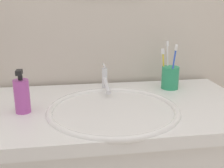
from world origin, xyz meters
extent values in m
cube|color=beige|center=(0.00, 0.33, 1.20)|extent=(2.22, 0.04, 2.40)
cube|color=white|center=(0.00, 0.00, 0.86)|extent=(1.02, 0.58, 0.04)
ellipsoid|color=white|center=(-0.03, -0.06, 0.83)|extent=(0.42, 0.42, 0.11)
torus|color=white|center=(-0.03, -0.06, 0.89)|extent=(0.48, 0.48, 0.02)
cylinder|color=#595B60|center=(-0.03, -0.06, 0.78)|extent=(0.03, 0.03, 0.01)
cylinder|color=silver|center=(-0.03, 0.19, 0.93)|extent=(0.02, 0.02, 0.10)
cylinder|color=silver|center=(-0.03, 0.13, 0.93)|extent=(0.02, 0.13, 0.04)
cylinder|color=silver|center=(-0.03, 0.21, 0.99)|extent=(0.01, 0.05, 0.01)
cylinder|color=#2D9966|center=(0.27, 0.16, 0.94)|extent=(0.08, 0.08, 0.10)
cylinder|color=white|center=(0.26, 0.19, 0.99)|extent=(0.01, 0.04, 0.19)
cube|color=white|center=(0.26, 0.21, 1.08)|extent=(0.01, 0.02, 0.03)
cylinder|color=yellow|center=(0.24, 0.17, 0.97)|extent=(0.02, 0.02, 0.16)
cube|color=white|center=(0.23, 0.18, 1.05)|extent=(0.02, 0.02, 0.03)
cylinder|color=blue|center=(0.26, 0.13, 0.99)|extent=(0.01, 0.06, 0.19)
cube|color=white|center=(0.26, 0.10, 1.08)|extent=(0.01, 0.02, 0.03)
cylinder|color=#B24CA5|center=(-0.35, -0.03, 0.94)|extent=(0.05, 0.05, 0.12)
cylinder|color=black|center=(-0.35, -0.03, 1.01)|extent=(0.02, 0.02, 0.02)
cube|color=black|center=(-0.35, -0.04, 1.03)|extent=(0.02, 0.04, 0.02)
camera|label=1|loc=(-0.17, -0.99, 1.27)|focal=44.73mm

